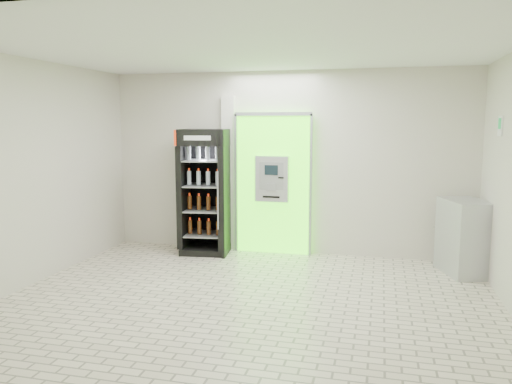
% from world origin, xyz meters
% --- Properties ---
extents(ground, '(6.00, 6.00, 0.00)m').
position_xyz_m(ground, '(0.00, 0.00, 0.00)').
color(ground, beige).
rests_on(ground, ground).
extents(room_shell, '(6.00, 6.00, 6.00)m').
position_xyz_m(room_shell, '(0.00, 0.00, 1.84)').
color(room_shell, beige).
rests_on(room_shell, ground).
extents(atm_assembly, '(1.30, 0.24, 2.33)m').
position_xyz_m(atm_assembly, '(-0.20, 2.41, 1.17)').
color(atm_assembly, '#4DFF16').
rests_on(atm_assembly, ground).
extents(pillar, '(0.22, 0.11, 2.60)m').
position_xyz_m(pillar, '(-0.98, 2.45, 1.30)').
color(pillar, silver).
rests_on(pillar, ground).
extents(beverage_cooler, '(0.85, 0.79, 2.06)m').
position_xyz_m(beverage_cooler, '(-1.29, 2.16, 0.99)').
color(beverage_cooler, black).
rests_on(beverage_cooler, ground).
extents(steel_cabinet, '(0.77, 0.93, 1.07)m').
position_xyz_m(steel_cabinet, '(2.72, 1.90, 0.54)').
color(steel_cabinet, '#B1B3B9').
rests_on(steel_cabinet, ground).
extents(exit_sign, '(0.02, 0.22, 0.26)m').
position_xyz_m(exit_sign, '(2.99, 1.40, 2.12)').
color(exit_sign, white).
rests_on(exit_sign, room_shell).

